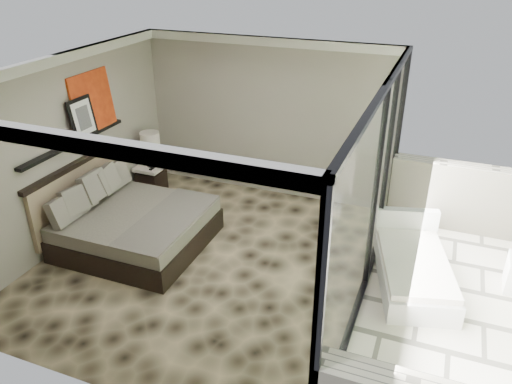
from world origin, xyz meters
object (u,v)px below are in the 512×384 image
(bed, at_px, (131,224))
(nightstand, at_px, (151,180))
(lounger, at_px, (413,267))
(table_lamp, at_px, (150,145))

(bed, relative_size, nightstand, 4.35)
(nightstand, xyz_separation_m, lounger, (4.79, -1.07, -0.02))
(nightstand, bearing_deg, bed, -60.27)
(bed, bearing_deg, lounger, 7.87)
(nightstand, relative_size, lounger, 0.24)
(bed, relative_size, table_lamp, 3.23)
(table_lamp, xyz_separation_m, lounger, (4.76, -1.11, -0.71))
(bed, bearing_deg, table_lamp, 111.01)
(lounger, bearing_deg, bed, 172.87)
(table_lamp, bearing_deg, bed, -68.99)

